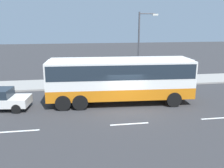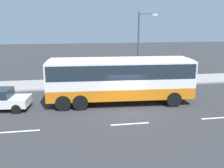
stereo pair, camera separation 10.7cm
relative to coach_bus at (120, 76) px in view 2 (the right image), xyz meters
The scene contains 7 objects.
ground_plane 2.60m from the coach_bus, 85.38° to the right, with size 120.00×120.00×0.00m, color #333335.
sidewalk_curb 6.91m from the coach_bus, 88.96° to the left, with size 80.00×4.00×0.15m, color gray.
lane_centreline 4.65m from the coach_bus, 78.80° to the right, with size 39.02×0.16×0.01m.
coach_bus is the anchor object (origin of this frame).
pedestrian_near_curb 9.00m from the coach_bus, 34.15° to the left, with size 0.32×0.32×1.70m.
pedestrian_at_crossing 8.26m from the coach_bus, 55.34° to the left, with size 0.32×0.32×1.65m.
street_lamp 6.13m from the coach_bus, 59.67° to the left, with size 1.84×0.24×6.86m.
Camera 2 is at (-3.71, -16.12, 6.00)m, focal length 39.12 mm.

